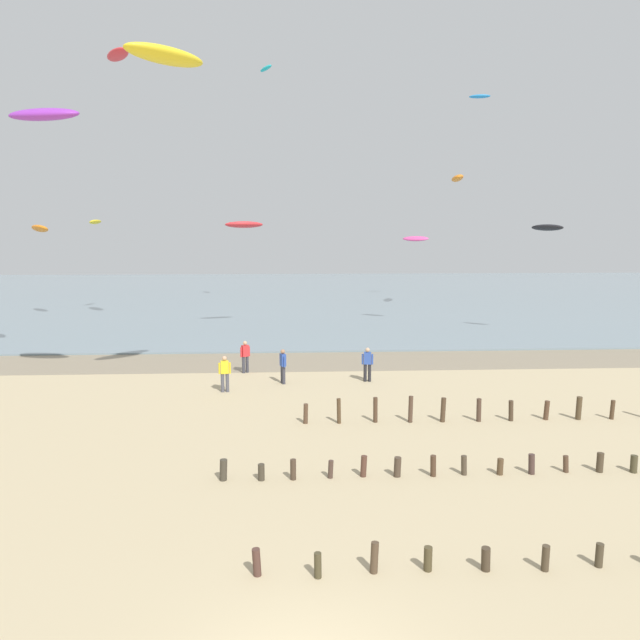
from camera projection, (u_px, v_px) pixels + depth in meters
The scene contains 19 objects.
wet_sand_strip at pixel (292, 362), 34.78m from camera, with size 120.00×5.19×0.01m, color gray.
sea at pixel (290, 294), 71.93m from camera, with size 160.00×70.00×0.10m, color gray.
groyne_mid at pixel (453, 466), 18.50m from camera, with size 14.91×0.34×0.67m.
groyne_far at pixel (518, 409), 23.89m from camera, with size 16.54×0.34×1.05m.
person_nearest_camera at pixel (283, 365), 29.65m from camera, with size 0.33×0.54×1.71m.
person_mid_beach at pixel (245, 356), 31.94m from camera, with size 0.49×0.38×1.71m.
person_by_waterline at pixel (225, 373), 28.08m from camera, with size 0.57×0.26×1.71m.
person_left_flank at pixel (367, 363), 30.07m from camera, with size 0.57×0.26×1.71m.
kite_aloft_0 at pixel (480, 96), 56.89m from camera, with size 1.98×0.63×0.32m, color #2384D1.
kite_aloft_1 at pixel (266, 68), 54.12m from camera, with size 2.14×0.69×0.34m, color #19B2B7.
kite_aloft_2 at pixel (165, 55), 23.54m from camera, with size 3.50×1.12×0.56m, color yellow.
kite_aloft_3 at pixel (118, 55), 40.62m from camera, with size 3.16×1.01×0.51m, color red.
kite_aloft_4 at pixel (44, 114), 25.14m from camera, with size 3.20×1.02×0.51m, color purple.
kite_aloft_6 at pixel (244, 225), 44.88m from camera, with size 2.85×0.91×0.46m, color red.
kite_aloft_7 at pixel (95, 222), 54.09m from camera, with size 1.98×0.63×0.32m, color yellow.
kite_aloft_8 at pixel (416, 239), 47.43m from camera, with size 2.09×0.67×0.33m, color #E54C99.
kite_aloft_10 at pixel (547, 228), 41.69m from camera, with size 2.16×0.69×0.35m, color black.
kite_aloft_12 at pixel (40, 228), 50.26m from camera, with size 3.09×0.99×0.49m, color orange.
kite_aloft_13 at pixel (458, 178), 54.53m from camera, with size 3.34×1.07×0.53m, color orange.
Camera 1 is at (-0.24, -9.02, 7.36)m, focal length 34.08 mm.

